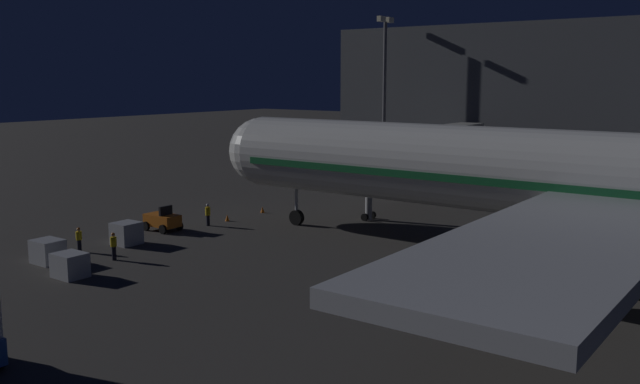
{
  "coord_description": "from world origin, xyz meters",
  "views": [
    {
      "loc": [
        42.26,
        14.39,
        11.55
      ],
      "look_at": [
        3.0,
        -14.28,
        3.5
      ],
      "focal_mm": 38.6,
      "sensor_mm": 36.0,
      "label": 1
    }
  ],
  "objects_px": {
    "traffic_cone_nose_starboard": "(227,218)",
    "ground_crew_by_belt_loader": "(114,245)",
    "baggage_tug_spare": "(162,220)",
    "baggage_container_near_belt": "(48,251)",
    "baggage_container_mid_row": "(70,265)",
    "jet_bridge": "(412,144)",
    "apron_floodlight_mast": "(385,87)",
    "ground_crew_near_nose_gear": "(79,238)",
    "traffic_cone_nose_port": "(262,210)",
    "baggage_container_far_row": "(126,233)",
    "ground_crew_marshaller_fwd": "(208,214)"
  },
  "relations": [
    {
      "from": "traffic_cone_nose_starboard",
      "to": "ground_crew_by_belt_loader",
      "type": "bearing_deg",
      "value": 11.37
    },
    {
      "from": "baggage_tug_spare",
      "to": "baggage_container_near_belt",
      "type": "xyz_separation_m",
      "value": [
        10.65,
        1.45,
        -0.03
      ]
    },
    {
      "from": "baggage_tug_spare",
      "to": "baggage_container_mid_row",
      "type": "height_order",
      "value": "baggage_tug_spare"
    },
    {
      "from": "jet_bridge",
      "to": "apron_floodlight_mast",
      "type": "distance_m",
      "value": 17.78
    },
    {
      "from": "apron_floodlight_mast",
      "to": "ground_crew_near_nose_gear",
      "type": "relative_size",
      "value": 10.87
    },
    {
      "from": "apron_floodlight_mast",
      "to": "traffic_cone_nose_starboard",
      "type": "distance_m",
      "value": 29.62
    },
    {
      "from": "ground_crew_near_nose_gear",
      "to": "traffic_cone_nose_port",
      "type": "distance_m",
      "value": 17.69
    },
    {
      "from": "baggage_container_far_row",
      "to": "apron_floodlight_mast",
      "type": "bearing_deg",
      "value": -177.59
    },
    {
      "from": "apron_floodlight_mast",
      "to": "baggage_container_near_belt",
      "type": "relative_size",
      "value": 9.83
    },
    {
      "from": "ground_crew_near_nose_gear",
      "to": "traffic_cone_nose_starboard",
      "type": "height_order",
      "value": "ground_crew_near_nose_gear"
    },
    {
      "from": "ground_crew_marshaller_fwd",
      "to": "traffic_cone_nose_port",
      "type": "xyz_separation_m",
      "value": [
        -6.59,
        -0.01,
        -0.7
      ]
    },
    {
      "from": "traffic_cone_nose_starboard",
      "to": "baggage_tug_spare",
      "type": "bearing_deg",
      "value": -16.06
    },
    {
      "from": "baggage_tug_spare",
      "to": "baggage_container_far_row",
      "type": "xyz_separation_m",
      "value": [
        4.5,
        1.39,
        0.0
      ]
    },
    {
      "from": "ground_crew_near_nose_gear",
      "to": "ground_crew_by_belt_loader",
      "type": "height_order",
      "value": "ground_crew_by_belt_loader"
    },
    {
      "from": "baggage_tug_spare",
      "to": "ground_crew_near_nose_gear",
      "type": "bearing_deg",
      "value": 4.35
    },
    {
      "from": "baggage_tug_spare",
      "to": "traffic_cone_nose_starboard",
      "type": "distance_m",
      "value": 5.72
    },
    {
      "from": "baggage_tug_spare",
      "to": "baggage_container_far_row",
      "type": "distance_m",
      "value": 4.71
    },
    {
      "from": "apron_floodlight_mast",
      "to": "baggage_container_far_row",
      "type": "relative_size",
      "value": 10.64
    },
    {
      "from": "ground_crew_near_nose_gear",
      "to": "ground_crew_by_belt_loader",
      "type": "distance_m",
      "value": 3.64
    },
    {
      "from": "ground_crew_by_belt_loader",
      "to": "baggage_container_far_row",
      "type": "bearing_deg",
      "value": -138.75
    },
    {
      "from": "apron_floodlight_mast",
      "to": "traffic_cone_nose_port",
      "type": "relative_size",
      "value": 33.32
    },
    {
      "from": "traffic_cone_nose_starboard",
      "to": "jet_bridge",
      "type": "bearing_deg",
      "value": 147.97
    },
    {
      "from": "baggage_container_near_belt",
      "to": "ground_crew_marshaller_fwd",
      "type": "distance_m",
      "value": 13.94
    },
    {
      "from": "apron_floodlight_mast",
      "to": "traffic_cone_nose_starboard",
      "type": "relative_size",
      "value": 33.32
    },
    {
      "from": "baggage_container_mid_row",
      "to": "ground_crew_near_nose_gear",
      "type": "height_order",
      "value": "ground_crew_near_nose_gear"
    },
    {
      "from": "apron_floodlight_mast",
      "to": "traffic_cone_nose_starboard",
      "type": "xyz_separation_m",
      "value": [
        27.7,
        1.77,
        -10.33
      ]
    },
    {
      "from": "baggage_container_near_belt",
      "to": "baggage_container_mid_row",
      "type": "xyz_separation_m",
      "value": [
        1.04,
        3.89,
        -0.03
      ]
    },
    {
      "from": "traffic_cone_nose_port",
      "to": "traffic_cone_nose_starboard",
      "type": "bearing_deg",
      "value": 0.0
    },
    {
      "from": "jet_bridge",
      "to": "ground_crew_near_nose_gear",
      "type": "height_order",
      "value": "jet_bridge"
    },
    {
      "from": "traffic_cone_nose_port",
      "to": "ground_crew_marshaller_fwd",
      "type": "bearing_deg",
      "value": 0.06
    },
    {
      "from": "baggage_tug_spare",
      "to": "traffic_cone_nose_port",
      "type": "relative_size",
      "value": 5.04
    },
    {
      "from": "jet_bridge",
      "to": "traffic_cone_nose_port",
      "type": "distance_m",
      "value": 14.6
    },
    {
      "from": "jet_bridge",
      "to": "apron_floodlight_mast",
      "type": "bearing_deg",
      "value": -140.67
    },
    {
      "from": "ground_crew_by_belt_loader",
      "to": "ground_crew_marshaller_fwd",
      "type": "distance_m",
      "value": 11.34
    },
    {
      "from": "baggage_container_near_belt",
      "to": "baggage_container_mid_row",
      "type": "height_order",
      "value": "baggage_container_near_belt"
    },
    {
      "from": "traffic_cone_nose_port",
      "to": "traffic_cone_nose_starboard",
      "type": "height_order",
      "value": "same"
    },
    {
      "from": "baggage_container_far_row",
      "to": "traffic_cone_nose_port",
      "type": "height_order",
      "value": "baggage_container_far_row"
    },
    {
      "from": "traffic_cone_nose_port",
      "to": "baggage_container_far_row",
      "type": "bearing_deg",
      "value": -0.73
    },
    {
      "from": "traffic_cone_nose_starboard",
      "to": "baggage_container_far_row",
      "type": "bearing_deg",
      "value": -1.05
    },
    {
      "from": "traffic_cone_nose_port",
      "to": "traffic_cone_nose_starboard",
      "type": "relative_size",
      "value": 1.0
    },
    {
      "from": "baggage_container_far_row",
      "to": "ground_crew_marshaller_fwd",
      "type": "distance_m",
      "value": 7.8
    },
    {
      "from": "ground_crew_by_belt_loader",
      "to": "traffic_cone_nose_port",
      "type": "distance_m",
      "value": 17.83
    },
    {
      "from": "jet_bridge",
      "to": "ground_crew_by_belt_loader",
      "type": "distance_m",
      "value": 28.81
    },
    {
      "from": "ground_crew_by_belt_loader",
      "to": "traffic_cone_nose_starboard",
      "type": "relative_size",
      "value": 3.28
    },
    {
      "from": "ground_crew_by_belt_loader",
      "to": "traffic_cone_nose_port",
      "type": "xyz_separation_m",
      "value": [
        -17.62,
        -2.66,
        -0.72
      ]
    },
    {
      "from": "baggage_container_near_belt",
      "to": "traffic_cone_nose_port",
      "type": "height_order",
      "value": "baggage_container_near_belt"
    },
    {
      "from": "baggage_container_near_belt",
      "to": "baggage_container_far_row",
      "type": "xyz_separation_m",
      "value": [
        -6.15,
        -0.06,
        0.03
      ]
    },
    {
      "from": "baggage_container_far_row",
      "to": "traffic_cone_nose_starboard",
      "type": "relative_size",
      "value": 3.13
    },
    {
      "from": "baggage_container_mid_row",
      "to": "ground_crew_marshaller_fwd",
      "type": "bearing_deg",
      "value": -165.92
    },
    {
      "from": "traffic_cone_nose_port",
      "to": "traffic_cone_nose_starboard",
      "type": "xyz_separation_m",
      "value": [
        4.4,
        0.0,
        0.0
      ]
    }
  ]
}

